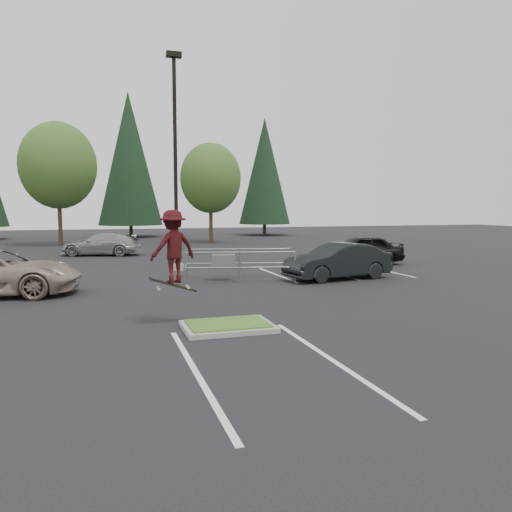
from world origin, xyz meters
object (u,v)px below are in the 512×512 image
object	(u,v)px
conif_b	(129,159)
car_r_black	(359,250)
skateboarder	(172,247)
light_pole	(176,174)
car_r_charc	(338,261)
conif_c	(265,171)
decid_c	(210,180)
decid_b	(58,168)
car_far_silver	(102,244)
cart_corral	(227,261)

from	to	relation	value
conif_b	car_r_black	size ratio (longest dim) A/B	3.17
skateboarder	car_r_black	bearing A→B (deg)	-156.86
conif_b	car_r_black	world-z (taller)	conif_b
light_pole	conif_b	size ratio (longest dim) A/B	0.70
conif_b	car_r_charc	size ratio (longest dim) A/B	3.17
conif_c	car_r_black	size ratio (longest dim) A/B	2.73
car_r_charc	conif_b	bearing A→B (deg)	-178.49
conif_c	decid_c	bearing A→B (deg)	-129.64
decid_b	car_far_silver	size ratio (longest dim) A/B	1.99
conif_b	conif_c	bearing A→B (deg)	-4.09
decid_c	car_r_charc	xyz separation A→B (m)	(0.51, -22.83, -4.50)
conif_b	skateboarder	world-z (taller)	conif_b
cart_corral	skateboarder	world-z (taller)	skateboarder
conif_c	car_r_black	xyz separation A→B (m)	(-4.00, -28.00, -6.07)
conif_b	conif_c	world-z (taller)	conif_b
decid_c	conif_c	xyz separation A→B (m)	(8.01, 9.67, 1.59)
light_pole	conif_c	bearing A→B (deg)	63.85
decid_b	cart_corral	size ratio (longest dim) A/B	2.04
car_r_charc	car_far_silver	world-z (taller)	car_r_charc
decid_b	car_r_black	xyz separation A→B (m)	(16.01, -19.03, -5.26)
conif_c	car_r_charc	bearing A→B (deg)	-102.99
decid_c	car_r_charc	size ratio (longest dim) A/B	1.83
skateboarder	car_r_charc	bearing A→B (deg)	-162.09
conif_c	car_r_black	bearing A→B (deg)	-98.13
decid_c	car_far_silver	distance (m)	13.47
decid_c	car_far_silver	world-z (taller)	decid_c
light_pole	decid_b	xyz separation A→B (m)	(-6.51, 18.53, 1.48)
decid_c	car_r_black	bearing A→B (deg)	-77.66
cart_corral	car_r_black	world-z (taller)	car_r_black
car_r_charc	decid_c	bearing A→B (deg)	171.80
conif_b	skateboarder	xyz separation A→B (m)	(-1.20, -39.50, -5.86)
decid_c	car_r_black	xyz separation A→B (m)	(4.01, -18.33, -4.47)
decid_b	cart_corral	bearing A→B (deg)	-70.33
car_r_charc	car_r_black	world-z (taller)	car_r_black
conif_b	decid_c	bearing A→B (deg)	-60.68
light_pole	skateboarder	xyz separation A→B (m)	(-1.70, -11.00, -2.57)
decid_c	conif_c	size ratio (longest dim) A/B	0.67
decid_b	car_r_charc	size ratio (longest dim) A/B	2.11
conif_c	car_r_charc	size ratio (longest dim) A/B	2.73
decid_b	decid_c	world-z (taller)	decid_b
decid_c	car_far_silver	xyz separation A→B (m)	(-8.86, -9.06, -4.55)
light_pole	skateboarder	bearing A→B (deg)	-98.79
light_pole	car_r_black	bearing A→B (deg)	-3.01
conif_b	car_r_charc	world-z (taller)	conif_b
light_pole	conif_c	world-z (taller)	conif_c
decid_b	conif_b	world-z (taller)	conif_b
cart_corral	car_far_silver	xyz separation A→B (m)	(-4.87, 12.66, -0.10)
conif_b	cart_corral	size ratio (longest dim) A/B	3.07
car_r_black	decid_b	bearing A→B (deg)	-133.52
cart_corral	skateboarder	bearing A→B (deg)	-101.46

